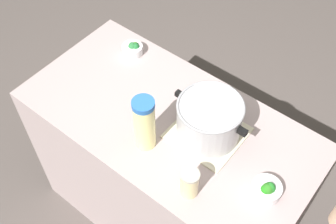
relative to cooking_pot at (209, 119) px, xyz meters
The scene contains 8 objects.
ground_plane 1.06m from the cooking_pot, 166.01° to the right, with size 8.00×8.00×0.00m, color #584F4B.
counter_slab 0.60m from the cooking_pot, 166.01° to the right, with size 1.35×0.68×0.94m, color #A99594.
dish_cloth 0.10m from the cooking_pot, ahead, with size 0.30×0.29×0.01m, color beige.
cooking_pot is the anchor object (origin of this frame).
lemonade_pitcher 0.27m from the cooking_pot, 130.96° to the right, with size 0.09×0.09×0.27m.
mason_jar 0.30m from the cooking_pot, 69.18° to the right, with size 0.07×0.07×0.13m.
broccoli_bowl_front 0.36m from the cooking_pot, 15.77° to the right, with size 0.12×0.12×0.08m.
broccoli_bowl_center 0.62m from the cooking_pot, 163.08° to the left, with size 0.11×0.11×0.07m.
Camera 1 is at (0.71, -0.89, 2.41)m, focal length 44.81 mm.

